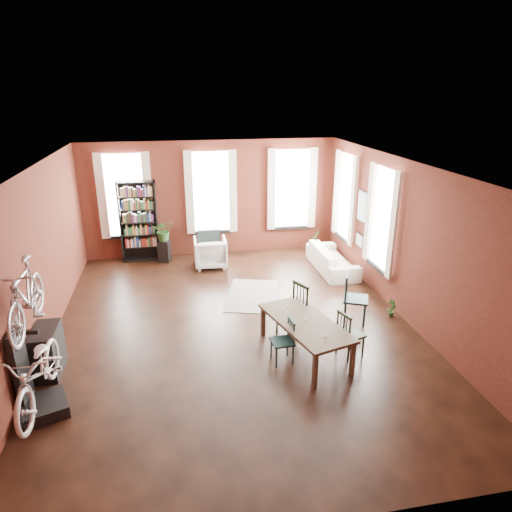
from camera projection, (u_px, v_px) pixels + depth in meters
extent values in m
plane|color=black|center=(235.00, 328.00, 9.12)|extent=(9.00, 9.00, 0.00)
cube|color=silver|center=(232.00, 167.00, 8.01)|extent=(7.00, 9.00, 0.04)
cube|color=#451711|center=(211.00, 199.00, 12.71)|extent=(7.00, 0.04, 3.20)
cube|color=#451711|center=(298.00, 408.00, 4.42)|extent=(7.00, 0.04, 3.20)
cube|color=#451711|center=(35.00, 265.00, 7.96)|extent=(0.04, 9.00, 3.20)
cube|color=#451711|center=(406.00, 242.00, 9.17)|extent=(0.04, 9.00, 3.20)
cube|color=white|center=(125.00, 195.00, 12.21)|extent=(1.00, 0.04, 2.20)
cube|color=beige|center=(125.00, 196.00, 12.15)|extent=(1.40, 0.06, 2.30)
cube|color=white|center=(211.00, 192.00, 12.61)|extent=(1.00, 0.04, 2.20)
cube|color=beige|center=(211.00, 192.00, 12.55)|extent=(1.40, 0.06, 2.30)
cube|color=white|center=(291.00, 189.00, 13.01)|extent=(1.00, 0.04, 2.20)
cube|color=beige|center=(292.00, 189.00, 12.95)|extent=(1.40, 0.06, 2.30)
cube|color=white|center=(383.00, 219.00, 10.02)|extent=(0.04, 1.00, 2.20)
cube|color=beige|center=(380.00, 219.00, 10.00)|extent=(0.06, 1.40, 2.30)
cube|color=white|center=(347.00, 197.00, 12.04)|extent=(0.04, 1.00, 2.20)
cube|color=beige|center=(344.00, 197.00, 12.03)|extent=(0.06, 1.40, 2.30)
cube|color=black|center=(363.00, 207.00, 11.03)|extent=(0.04, 0.55, 0.75)
cube|color=black|center=(360.00, 240.00, 11.32)|extent=(0.04, 0.45, 0.35)
cube|color=#4E3F2E|center=(305.00, 338.00, 8.12)|extent=(1.37, 2.10, 0.66)
cube|color=#173432|center=(282.00, 341.00, 7.86)|extent=(0.40, 0.40, 0.80)
cube|color=black|center=(292.00, 311.00, 8.66)|extent=(0.64, 0.64, 1.04)
cube|color=black|center=(351.00, 334.00, 8.03)|extent=(0.51, 0.51, 0.88)
cube|color=#162F31|center=(356.00, 299.00, 9.19)|extent=(0.63, 0.63, 1.03)
cube|color=black|center=(139.00, 222.00, 12.35)|extent=(1.00, 0.32, 2.20)
imported|color=silver|center=(210.00, 251.00, 12.11)|extent=(0.85, 0.80, 0.86)
imported|color=beige|center=(333.00, 255.00, 11.88)|extent=(0.61, 2.08, 0.81)
cube|color=black|center=(253.00, 295.00, 10.53)|extent=(1.55, 2.02, 0.01)
cube|color=black|center=(44.00, 407.00, 6.71)|extent=(0.81, 0.81, 0.18)
cube|color=black|center=(21.00, 370.00, 6.64)|extent=(0.16, 0.60, 1.30)
cube|color=black|center=(47.00, 351.00, 7.58)|extent=(0.40, 0.80, 0.80)
cube|color=black|center=(164.00, 251.00, 12.52)|extent=(0.37, 0.37, 0.59)
imported|color=#2D5020|center=(313.00, 248.00, 13.18)|extent=(0.59, 0.75, 0.29)
imported|color=#2B5E25|center=(391.00, 314.00, 9.54)|extent=(0.35, 0.46, 0.15)
imported|color=beige|center=(33.00, 345.00, 6.35)|extent=(0.71, 1.03, 1.91)
imported|color=#A5A8AD|center=(21.00, 275.00, 6.17)|extent=(0.47, 1.00, 1.66)
imported|color=#264F1F|center=(164.00, 232.00, 12.35)|extent=(0.60, 0.65, 0.46)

